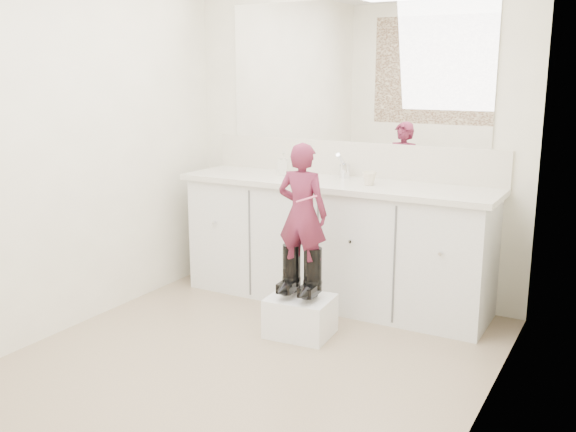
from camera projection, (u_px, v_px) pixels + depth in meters
The scene contains 16 objects.
floor at pixel (243, 366), 3.66m from camera, with size 3.00×3.00×0.00m, color #887159.
wall_back at pixel (352, 133), 4.68m from camera, with size 2.60×2.60×0.00m, color beige.
wall_left at pixel (66, 144), 4.02m from camera, with size 3.00×3.00×0.00m, color beige.
wall_right at pixel (490, 176), 2.78m from camera, with size 3.00×3.00×0.00m, color beige.
vanity_cabinet at pixel (335, 244), 4.61m from camera, with size 2.20×0.55×0.85m, color silver.
countertop at pixel (335, 184), 4.50m from camera, with size 2.28×0.58×0.04m, color beige.
backsplash at pixel (351, 159), 4.71m from camera, with size 2.28×0.03×0.25m, color beige.
mirror at pixel (353, 72), 4.57m from camera, with size 2.00×0.02×1.00m, color white.
faucet at pixel (345, 171), 4.63m from camera, with size 0.08×0.08×0.10m, color silver.
cup at pixel (369, 178), 4.33m from camera, with size 0.10×0.10×0.09m, color beige.
soap_bottle at pixel (284, 164), 4.77m from camera, with size 0.07×0.08×0.16m, color beige.
step_stool at pixel (300, 316), 4.07m from camera, with size 0.39×0.33×0.25m, color white.
boot_left at pixel (292, 270), 4.06m from camera, with size 0.12×0.22×0.33m, color black, non-canonical shape.
boot_right at pixel (313, 273), 3.99m from camera, with size 0.12×0.22×0.33m, color black, non-canonical shape.
toddler at pixel (302, 213), 3.94m from camera, with size 0.32×0.21×0.88m, color #992F59.
toothbrush at pixel (307, 199), 3.81m from camera, with size 0.01×0.01×0.14m, color #EC5B86.
Camera 1 is at (1.87, -2.83, 1.64)m, focal length 40.00 mm.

